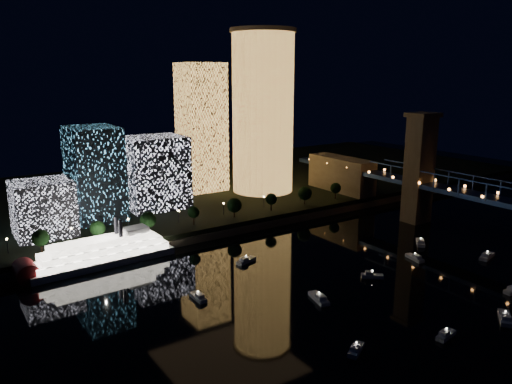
% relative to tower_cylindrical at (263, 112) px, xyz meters
% --- Properties ---
extents(ground, '(520.00, 520.00, 0.00)m').
position_rel_tower_cylindrical_xyz_m(ground, '(-30.02, -123.89, -47.11)').
color(ground, black).
rests_on(ground, ground).
extents(far_bank, '(420.00, 160.00, 5.00)m').
position_rel_tower_cylindrical_xyz_m(far_bank, '(-30.02, 36.11, -44.61)').
color(far_bank, black).
rests_on(far_bank, ground).
extents(seawall, '(420.00, 6.00, 3.00)m').
position_rel_tower_cylindrical_xyz_m(seawall, '(-30.02, -41.89, -45.61)').
color(seawall, '#6B5E4C').
rests_on(seawall, ground).
extents(tower_cylindrical, '(34.00, 34.00, 83.98)m').
position_rel_tower_cylindrical_xyz_m(tower_cylindrical, '(0.00, 0.00, 0.00)').
color(tower_cylindrical, '#F1A94D').
rests_on(tower_cylindrical, far_bank).
extents(tower_rectangular, '(21.16, 21.16, 67.32)m').
position_rel_tower_cylindrical_xyz_m(tower_rectangular, '(-25.44, 20.71, -8.45)').
color(tower_rectangular, '#F1A94D').
rests_on(tower_rectangular, far_bank).
extents(midrise_blocks, '(111.34, 37.05, 40.00)m').
position_rel_tower_cylindrical_xyz_m(midrise_blocks, '(-93.44, -5.03, -25.76)').
color(midrise_blocks, white).
rests_on(midrise_blocks, far_bank).
extents(riverboat, '(55.56, 14.08, 16.59)m').
position_rel_tower_cylindrical_xyz_m(riverboat, '(-104.13, -46.10, -42.86)').
color(riverboat, silver).
rests_on(riverboat, ground).
extents(motorboats, '(111.50, 83.06, 2.78)m').
position_rel_tower_cylindrical_xyz_m(motorboats, '(-28.20, -116.38, -46.30)').
color(motorboats, silver).
rests_on(motorboats, ground).
extents(esplanade_trees, '(165.63, 6.78, 8.89)m').
position_rel_tower_cylindrical_xyz_m(esplanade_trees, '(-59.51, -35.89, -36.65)').
color(esplanade_trees, black).
rests_on(esplanade_trees, far_bank).
extents(street_lamps, '(132.70, 0.70, 5.65)m').
position_rel_tower_cylindrical_xyz_m(street_lamps, '(-64.02, -29.89, -38.09)').
color(street_lamps, black).
rests_on(street_lamps, far_bank).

